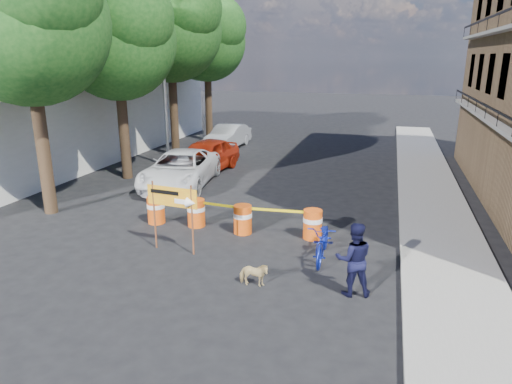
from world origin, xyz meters
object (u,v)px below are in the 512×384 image
Objects in this scene: detour_sign at (179,203)px; bicycle at (324,224)px; barrel_mid_left at (196,212)px; barrel_far_right at (313,224)px; pedestrian at (354,259)px; barrel_far_left at (156,209)px; dog at (254,275)px; suv_white at (180,169)px; sedan_silver at (228,137)px; sedan_red at (205,156)px; barrel_mid_right at (243,219)px.

bicycle is (3.89, 0.66, -0.44)m from detour_sign.
detour_sign is at bearing -171.62° from bicycle.
barrel_mid_left is 3.78m from barrel_far_right.
detour_sign is at bearing -26.37° from pedestrian.
barrel_far_left is 1.24× the size of dog.
suv_white is (-1.16, 4.33, 0.27)m from barrel_far_left.
sedan_silver reaches higher than dog.
barrel_far_right is 1.58m from bicycle.
bicycle reaches higher than barrel_far_right.
dog is at bearing -64.59° from sedan_silver.
suv_white reaches higher than sedan_silver.
sedan_red reaches higher than sedan_silver.
detour_sign reaches higher than barrel_mid_left.
suv_white is at bearing 133.49° from barrel_mid_right.
dog is 17.37m from sedan_silver.
barrel_far_right is 0.51× the size of pedestrian.
sedan_red is (-4.09, 6.94, 0.31)m from barrel_mid_right.
barrel_far_left is 7.27m from pedestrian.
barrel_far_right is at bearing 37.19° from detour_sign.
dog is (1.30, -3.21, -0.17)m from barrel_mid_right.
pedestrian is 10.68m from suv_white.
detour_sign is (1.80, -1.95, 1.00)m from barrel_far_left.
barrel_far_left is at bearing -176.14° from barrel_mid_left.
barrel_far_right reaches higher than dog.
sedan_red reaches higher than barrel_mid_left.
barrel_far_right is 3.49m from dog.
detour_sign is (-3.37, -2.05, 1.00)m from barrel_far_right.
suv_white reaches higher than dog.
barrel_mid_right is 1.00× the size of barrel_far_right.
detour_sign reaches higher than dog.
dog is at bearing -37.18° from barrel_far_left.
dog is at bearing -67.88° from barrel_mid_right.
pedestrian is (1.44, -3.10, 0.40)m from barrel_far_right.
pedestrian is at bearing -30.62° from barrel_mid_left.
sedan_red is at bearing -66.19° from pedestrian.
detour_sign is at bearing -66.08° from sedan_red.
sedan_red is (-6.76, 8.15, -0.24)m from bicycle.
bicycle reaches higher than suv_white.
sedan_silver is (-3.47, 12.77, 0.22)m from barrel_mid_left.
barrel_mid_right is at bearing -5.90° from barrel_mid_left.
barrel_far_left is at bearing -75.27° from sedan_red.
sedan_red is 1.09× the size of sedan_silver.
detour_sign is 15.34m from sedan_silver.
sedan_red is at bearing 132.68° from barrel_far_right.
bicycle is 2.83× the size of dog.
suv_white reaches higher than barrel_mid_left.
sedan_silver is (-8.69, 15.86, -0.18)m from pedestrian.
sedan_red is at bearing 120.51° from barrel_mid_right.
dog is (2.93, -3.37, -0.17)m from barrel_mid_left.
barrel_far_left and barrel_far_right have the same top height.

